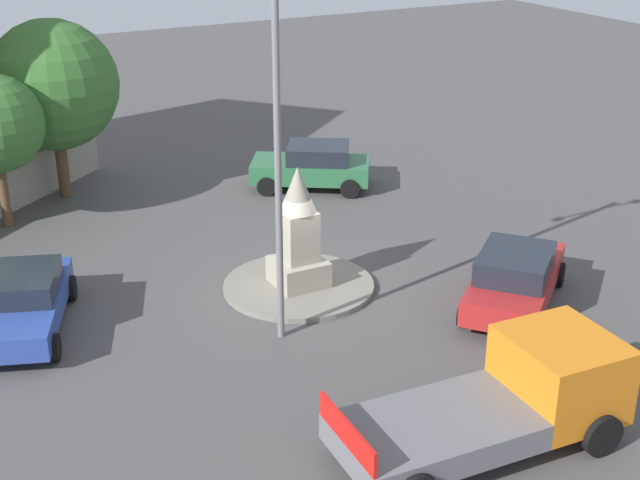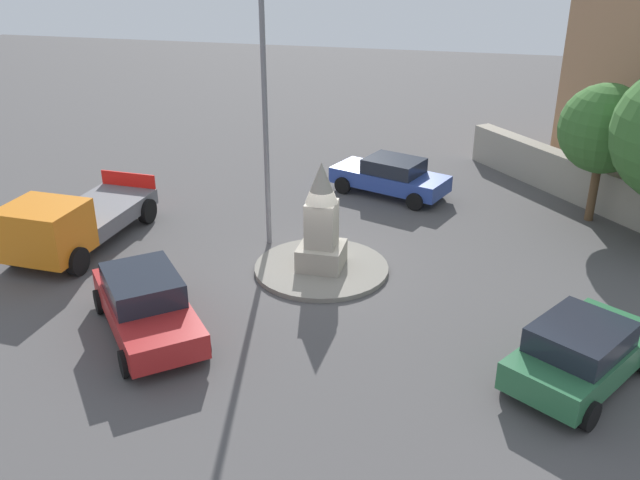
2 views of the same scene
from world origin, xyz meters
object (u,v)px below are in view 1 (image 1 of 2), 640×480
at_px(streetlamp, 277,117).
at_px(car_red_waiting, 515,277).
at_px(car_blue_near_island, 24,301).
at_px(car_green_parked_right, 313,166).
at_px(tree_mid_cluster, 53,85).
at_px(monument, 298,234).
at_px(truck_orange_far_side, 509,398).

height_order(streetlamp, car_red_waiting, streetlamp).
distance_m(car_red_waiting, car_blue_near_island, 11.86).
height_order(car_green_parked_right, tree_mid_cluster, tree_mid_cluster).
relative_size(car_green_parked_right, car_blue_near_island, 0.93).
bearing_deg(tree_mid_cluster, car_red_waiting, -59.30).
relative_size(monument, streetlamp, 0.36).
height_order(car_green_parked_right, truck_orange_far_side, truck_orange_far_side).
height_order(monument, car_blue_near_island, monument).
distance_m(car_green_parked_right, tree_mid_cluster, 8.80).
relative_size(car_red_waiting, truck_orange_far_side, 0.81).
bearing_deg(car_green_parked_right, monument, -120.40).
bearing_deg(streetlamp, tree_mid_cluster, 100.19).
bearing_deg(car_blue_near_island, truck_orange_far_side, -51.04).
distance_m(car_green_parked_right, car_blue_near_island, 12.12).
distance_m(truck_orange_far_side, tree_mid_cluster, 18.47).
height_order(car_red_waiting, car_blue_near_island, car_red_waiting).
relative_size(car_blue_near_island, tree_mid_cluster, 0.80).
height_order(monument, car_green_parked_right, monument).
xyz_separation_m(car_red_waiting, car_blue_near_island, (-10.97, 4.51, -0.05)).
height_order(car_green_parked_right, car_blue_near_island, car_green_parked_right).
bearing_deg(truck_orange_far_side, streetlamp, 109.25).
relative_size(car_green_parked_right, tree_mid_cluster, 0.74).
relative_size(monument, car_blue_near_island, 0.69).
bearing_deg(car_red_waiting, truck_orange_far_side, -130.84).
bearing_deg(monument, truck_orange_far_side, -86.44).
distance_m(streetlamp, tree_mid_cluster, 12.32).
xyz_separation_m(monument, tree_mid_cluster, (-3.68, 9.96, 2.20)).
xyz_separation_m(car_green_parked_right, tree_mid_cluster, (-7.66, 3.17, 2.95)).
xyz_separation_m(car_blue_near_island, truck_orange_far_side, (7.19, -8.89, 0.21)).
bearing_deg(car_green_parked_right, car_blue_near_island, -151.84).
bearing_deg(tree_mid_cluster, monument, -69.72).
relative_size(streetlamp, car_red_waiting, 1.92).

